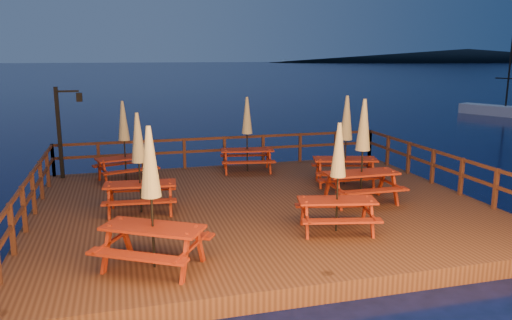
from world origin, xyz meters
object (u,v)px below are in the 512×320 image
Objects in this scene: lamp_post at (64,124)px; sailboat at (510,112)px; picnic_table_0 at (139,162)px; picnic_table_1 at (363,150)px; picnic_table_2 at (346,139)px.

sailboat is at bearing 23.18° from lamp_post.
lamp_post is 1.16× the size of picnic_table_0.
lamp_post is at bearing 121.56° from picnic_table_0.
lamp_post is at bearing 147.77° from picnic_table_1.
picnic_table_0 is (-26.54, -16.76, 1.39)m from sailboat.
picnic_table_2 is at bearing 78.24° from picnic_table_1.
lamp_post is 1.08× the size of picnic_table_2.
picnic_table_1 is at bearing -32.40° from lamp_post.
sailboat is 4.15× the size of picnic_table_0.
picnic_table_0 is 0.91× the size of picnic_table_1.
picnic_table_2 is at bearing 16.25° from picnic_table_0.
picnic_table_1 reaches higher than picnic_table_2.
picnic_table_1 reaches higher than picnic_table_0.
lamp_post is 9.60m from picnic_table_1.
sailboat is 3.77× the size of picnic_table_1.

